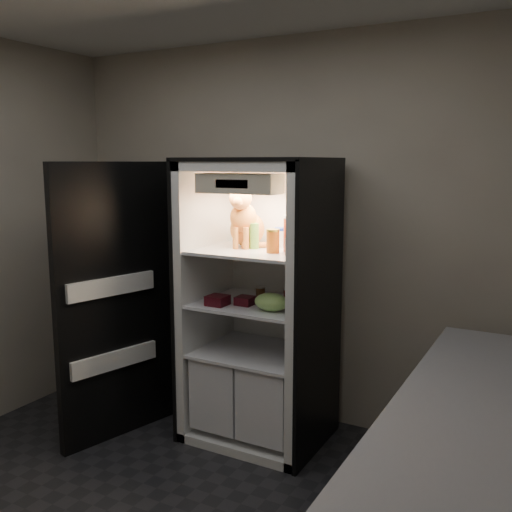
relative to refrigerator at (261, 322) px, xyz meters
The scene contains 16 objects.
room_shell 1.61m from the refrigerator, 90.00° to the right, with size 3.60×3.60×3.60m.
refrigerator is the anchor object (origin of this frame).
fridge_door 0.97m from the refrigerator, 150.91° to the right, with size 0.28×0.86×1.85m.
tabby_cat 0.67m from the refrigerator, behind, with size 0.40×0.43×0.44m.
parmesan_shaker 0.58m from the refrigerator, 127.78° to the right, with size 0.06×0.06×0.17m.
mayo_tub 0.58m from the refrigerator, 52.73° to the left, with size 0.09×0.09×0.13m.
salsa_jar 0.61m from the refrigerator, 39.88° to the right, with size 0.08×0.08×0.15m.
pepper_jar 0.66m from the refrigerator, ahead, with size 0.14×0.14×0.23m.
cream_carton 0.66m from the refrigerator, 29.59° to the right, with size 0.06×0.06×0.11m, color white.
soda_can_a 0.29m from the refrigerator, 17.84° to the left, with size 0.06×0.06×0.12m.
soda_can_b 0.32m from the refrigerator, ahead, with size 0.06×0.06×0.11m.
soda_can_c 0.35m from the refrigerator, 22.27° to the right, with size 0.07×0.07×0.12m.
condiment_jar 0.19m from the refrigerator, 119.28° to the left, with size 0.06×0.06×0.09m.
grape_bag 0.34m from the refrigerator, 47.80° to the right, with size 0.22×0.16×0.11m, color #7BAB4F.
berry_box_left 0.35m from the refrigerator, 126.19° to the right, with size 0.13×0.13×0.06m, color #4B0C14.
berry_box_right 0.24m from the refrigerator, 101.22° to the right, with size 0.11×0.11×0.05m, color #4B0C14.
Camera 1 is at (1.74, -1.86, 1.85)m, focal length 40.00 mm.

